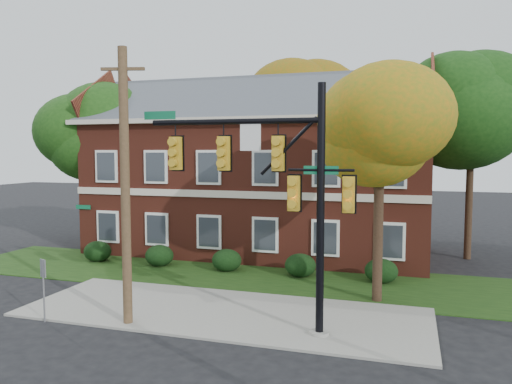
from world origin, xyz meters
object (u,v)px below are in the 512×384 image
(apartment_building, at_px, (260,162))
(tree_far_rear, at_px, (311,104))
(hedge_left, at_px, (159,256))
(tree_near_right, at_px, (387,121))
(traffic_signal, at_px, (276,181))
(tree_right_rear, at_px, (480,101))
(hedge_center, at_px, (227,260))
(hedge_far_left, at_px, (98,251))
(sign_post, at_px, (43,280))
(tree_left_rear, at_px, (97,133))
(hedge_right, at_px, (300,265))
(utility_pole, at_px, (125,187))
(hedge_far_right, at_px, (381,271))

(apartment_building, bearing_deg, tree_far_rear, 80.29)
(hedge_left, bearing_deg, apartment_building, 56.33)
(tree_near_right, distance_m, traffic_signal, 5.43)
(tree_right_rear, bearing_deg, apartment_building, -175.67)
(hedge_center, distance_m, tree_right_rear, 14.94)
(hedge_far_left, relative_size, sign_post, 0.67)
(tree_right_rear, distance_m, sign_post, 21.54)
(tree_near_right, height_order, sign_post, tree_near_right)
(tree_left_rear, height_order, tree_right_rear, tree_right_rear)
(tree_left_rear, distance_m, sign_post, 14.95)
(sign_post, bearing_deg, tree_left_rear, 139.34)
(tree_far_rear, bearing_deg, tree_left_rear, -141.03)
(tree_right_rear, bearing_deg, traffic_signal, -118.59)
(tree_near_right, bearing_deg, tree_right_rear, 65.42)
(hedge_left, bearing_deg, tree_far_rear, 69.71)
(tree_near_right, relative_size, tree_left_rear, 0.97)
(tree_right_rear, bearing_deg, tree_far_rear, 145.00)
(hedge_far_left, xyz_separation_m, hedge_left, (3.50, 0.00, 0.00))
(hedge_right, relative_size, tree_far_rear, 0.12)
(hedge_far_left, height_order, tree_far_rear, tree_far_rear)
(hedge_far_left, bearing_deg, traffic_signal, -31.62)
(tree_right_rear, bearing_deg, hedge_far_left, -161.55)
(tree_far_rear, xyz_separation_m, utility_pole, (-1.84, -20.77, -4.37))
(hedge_far_left, height_order, hedge_far_right, same)
(hedge_center, relative_size, hedge_right, 1.00)
(hedge_far_right, height_order, tree_left_rear, tree_left_rear)
(hedge_center, xyz_separation_m, tree_right_rear, (11.31, 6.11, 7.60))
(tree_near_right, bearing_deg, utility_pole, -147.91)
(hedge_center, bearing_deg, tree_far_rear, 84.15)
(hedge_far_right, relative_size, tree_right_rear, 0.13)
(tree_right_rear, bearing_deg, utility_pole, -130.59)
(tree_right_rear, bearing_deg, hedge_center, -151.63)
(tree_left_rear, distance_m, utility_pole, 15.16)
(sign_post, bearing_deg, hedge_far_right, 60.64)
(tree_left_rear, bearing_deg, apartment_building, 6.54)
(hedge_far_left, xyz_separation_m, tree_right_rear, (18.31, 6.11, 7.60))
(hedge_center, bearing_deg, tree_near_right, -21.42)
(hedge_right, distance_m, utility_pole, 9.52)
(tree_near_right, bearing_deg, hedge_far_left, 168.73)
(tree_far_rear, bearing_deg, hedge_far_left, -122.50)
(hedge_far_right, bearing_deg, tree_left_rear, 166.11)
(apartment_building, xyz_separation_m, hedge_center, (0.00, -5.25, -4.46))
(tree_right_rear, relative_size, traffic_signal, 1.40)
(hedge_center, height_order, tree_left_rear, tree_left_rear)
(hedge_far_right, relative_size, traffic_signal, 0.18)
(tree_right_rear, xyz_separation_m, sign_post, (-14.57, -14.38, -6.71))
(hedge_far_right, distance_m, traffic_signal, 8.54)
(tree_left_rear, bearing_deg, sign_post, -62.43)
(utility_pole, bearing_deg, tree_far_rear, 70.37)
(hedge_right, xyz_separation_m, hedge_far_right, (3.50, 0.00, 0.00))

